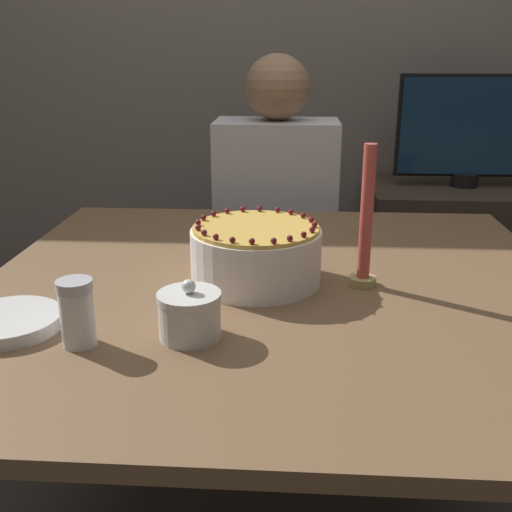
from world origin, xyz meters
The scene contains 10 objects.
wall_behind centered at (0.00, 1.40, 1.30)m, with size 8.00×0.05×2.60m.
dining_table centered at (0.00, 0.00, 0.64)m, with size 1.24×1.18×0.74m.
cake centered at (-0.04, 0.01, 0.80)m, with size 0.27×0.27×0.13m.
sugar_bowl centered at (-0.14, -0.26, 0.78)m, with size 0.11×0.11×0.10m.
sugar_shaker centered at (-0.31, -0.30, 0.80)m, with size 0.06×0.06×0.11m.
plate_stack centered at (-0.46, -0.25, 0.75)m, with size 0.18×0.18×0.02m.
candle centered at (0.18, 0.00, 0.86)m, with size 0.06×0.06×0.29m.
person_man_blue_shirt centered at (-0.02, 0.79, 0.52)m, with size 0.40×0.34×1.19m.
side_cabinet centered at (0.68, 1.12, 0.35)m, with size 0.71×0.47×0.71m.
tv_monitor centered at (0.68, 1.12, 0.92)m, with size 0.54×0.10×0.41m.
Camera 1 is at (0.04, -1.17, 1.20)m, focal length 42.00 mm.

